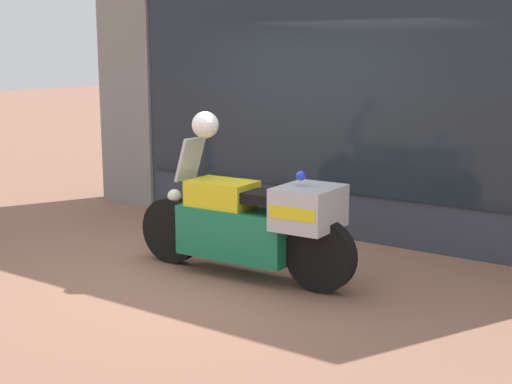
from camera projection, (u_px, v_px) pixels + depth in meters
name	position (u px, v px, depth m)	size (l,w,h in m)	color
ground_plane	(217.00, 270.00, 7.08)	(60.00, 60.00, 0.00)	#8E604C
shop_building	(289.00, 69.00, 8.57)	(6.94, 0.55, 3.84)	#333842
window_display	(349.00, 198.00, 8.41)	(5.55, 0.30, 1.78)	slate
paramedic_motorcycle	(253.00, 222.00, 6.74)	(2.39, 0.64, 1.31)	black
white_helmet	(205.00, 125.00, 6.85)	(0.26, 0.26, 0.26)	white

